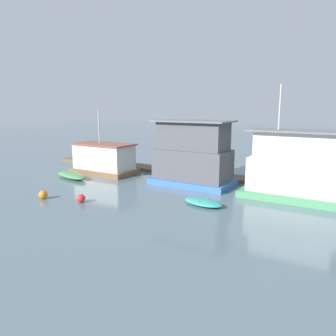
# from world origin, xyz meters

# --- Properties ---
(ground_plane) EXTENTS (200.00, 200.00, 0.00)m
(ground_plane) POSITION_xyz_m (0.00, 0.00, 0.00)
(ground_plane) COLOR slate
(dock_walkway) EXTENTS (33.80, 2.08, 0.30)m
(dock_walkway) POSITION_xyz_m (0.00, 3.45, 0.15)
(dock_walkway) COLOR brown
(dock_walkway) RESTS_ON ground_plane
(houseboat_brown) EXTENTS (6.18, 3.43, 6.12)m
(houseboat_brown) POSITION_xyz_m (-7.69, -0.25, 1.40)
(houseboat_brown) COLOR brown
(houseboat_brown) RESTS_ON ground_plane
(houseboat_blue) EXTENTS (6.65, 3.81, 5.31)m
(houseboat_blue) POSITION_xyz_m (1.70, 0.13, 2.45)
(houseboat_blue) COLOR #3866B7
(houseboat_blue) RESTS_ON ground_plane
(houseboat_green) EXTENTS (7.19, 3.41, 7.95)m
(houseboat_green) POSITION_xyz_m (9.75, -0.09, 2.09)
(houseboat_green) COLOR #4C9360
(houseboat_green) RESTS_ON ground_plane
(dinghy_green) EXTENTS (4.38, 2.29, 0.54)m
(dinghy_green) POSITION_xyz_m (-8.73, -3.53, 0.27)
(dinghy_green) COLOR #47844C
(dinghy_green) RESTS_ON ground_plane
(dinghy_teal) EXTENTS (3.05, 1.98, 0.41)m
(dinghy_teal) POSITION_xyz_m (5.00, -4.76, 0.21)
(dinghy_teal) COLOR teal
(dinghy_teal) RESTS_ON ground_plane
(buoy_red) EXTENTS (0.58, 0.58, 0.58)m
(buoy_red) POSITION_xyz_m (-2.39, -8.48, 0.29)
(buoy_red) COLOR red
(buoy_red) RESTS_ON ground_plane
(buoy_orange) EXTENTS (0.61, 0.61, 0.61)m
(buoy_orange) POSITION_xyz_m (-5.32, -9.24, 0.31)
(buoy_orange) COLOR orange
(buoy_orange) RESTS_ON ground_plane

